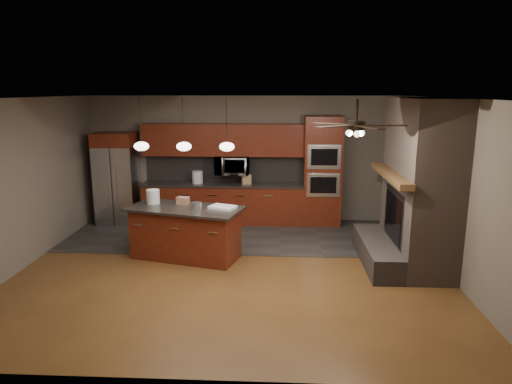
# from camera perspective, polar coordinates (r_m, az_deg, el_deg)

# --- Properties ---
(ground) EXTENTS (7.00, 7.00, 0.00)m
(ground) POSITION_cam_1_polar(r_m,az_deg,el_deg) (7.74, -2.92, -9.55)
(ground) COLOR brown
(ground) RESTS_ON ground
(ceiling) EXTENTS (7.00, 6.00, 0.02)m
(ceiling) POSITION_cam_1_polar(r_m,az_deg,el_deg) (7.17, -3.18, 11.65)
(ceiling) COLOR white
(ceiling) RESTS_ON back_wall
(back_wall) EXTENTS (7.00, 0.02, 2.80)m
(back_wall) POSITION_cam_1_polar(r_m,az_deg,el_deg) (10.27, -1.34, 4.13)
(back_wall) COLOR #635A4F
(back_wall) RESTS_ON ground
(right_wall) EXTENTS (0.02, 6.00, 2.80)m
(right_wall) POSITION_cam_1_polar(r_m,az_deg,el_deg) (7.79, 23.50, 0.32)
(right_wall) COLOR #635A4F
(right_wall) RESTS_ON ground
(left_wall) EXTENTS (0.02, 6.00, 2.80)m
(left_wall) POSITION_cam_1_polar(r_m,az_deg,el_deg) (8.43, -27.43, 0.82)
(left_wall) COLOR #635A4F
(left_wall) RESTS_ON ground
(slate_tile_patch) EXTENTS (7.00, 2.40, 0.01)m
(slate_tile_patch) POSITION_cam_1_polar(r_m,az_deg,el_deg) (9.42, -1.83, -5.39)
(slate_tile_patch) COLOR #2F2C2B
(slate_tile_patch) RESTS_ON ground
(fireplace_column) EXTENTS (1.30, 2.10, 2.80)m
(fireplace_column) POSITION_cam_1_polar(r_m,az_deg,el_deg) (8.04, 19.37, 0.26)
(fireplace_column) COLOR brown
(fireplace_column) RESTS_ON ground
(back_cabinetry) EXTENTS (3.59, 0.64, 2.20)m
(back_cabinetry) POSITION_cam_1_polar(r_m,az_deg,el_deg) (10.15, -4.11, 1.10)
(back_cabinetry) COLOR #622412
(back_cabinetry) RESTS_ON ground
(oven_tower) EXTENTS (0.80, 0.63, 2.38)m
(oven_tower) POSITION_cam_1_polar(r_m,az_deg,el_deg) (10.02, 8.29, 2.57)
(oven_tower) COLOR #622412
(oven_tower) RESTS_ON ground
(microwave) EXTENTS (0.73, 0.41, 0.50)m
(microwave) POSITION_cam_1_polar(r_m,az_deg,el_deg) (10.06, -3.01, 3.36)
(microwave) COLOR silver
(microwave) RESTS_ON back_cabinetry
(refrigerator) EXTENTS (0.86, 0.75, 2.02)m
(refrigerator) POSITION_cam_1_polar(r_m,az_deg,el_deg) (10.55, -16.95, 1.66)
(refrigerator) COLOR silver
(refrigerator) RESTS_ON ground
(kitchen_island) EXTENTS (2.14, 1.39, 0.92)m
(kitchen_island) POSITION_cam_1_polar(r_m,az_deg,el_deg) (8.17, -8.79, -5.01)
(kitchen_island) COLOR #622412
(kitchen_island) RESTS_ON ground
(white_bucket) EXTENTS (0.33, 0.33, 0.25)m
(white_bucket) POSITION_cam_1_polar(r_m,az_deg,el_deg) (8.39, -12.75, -0.57)
(white_bucket) COLOR silver
(white_bucket) RESTS_ON kitchen_island
(paint_can) EXTENTS (0.24, 0.24, 0.13)m
(paint_can) POSITION_cam_1_polar(r_m,az_deg,el_deg) (7.82, -7.50, -1.79)
(paint_can) COLOR silver
(paint_can) RESTS_ON kitchen_island
(paint_tray) EXTENTS (0.51, 0.45, 0.04)m
(paint_tray) POSITION_cam_1_polar(r_m,az_deg,el_deg) (7.90, -4.20, -1.90)
(paint_tray) COLOR white
(paint_tray) RESTS_ON kitchen_island
(cardboard_box) EXTENTS (0.23, 0.19, 0.13)m
(cardboard_box) POSITION_cam_1_polar(r_m,az_deg,el_deg) (8.27, -9.13, -1.06)
(cardboard_box) COLOR #9C6D50
(cardboard_box) RESTS_ON kitchen_island
(counter_bucket) EXTENTS (0.25, 0.25, 0.27)m
(counter_bucket) POSITION_cam_1_polar(r_m,az_deg,el_deg) (10.17, -7.33, 1.85)
(counter_bucket) COLOR silver
(counter_bucket) RESTS_ON back_cabinetry
(counter_box) EXTENTS (0.22, 0.19, 0.21)m
(counter_box) POSITION_cam_1_polar(r_m,az_deg,el_deg) (9.99, -1.21, 1.60)
(counter_box) COLOR tan
(counter_box) RESTS_ON back_cabinetry
(pendant_left) EXTENTS (0.26, 0.26, 0.92)m
(pendant_left) POSITION_cam_1_polar(r_m,az_deg,el_deg) (8.24, -14.13, 5.60)
(pendant_left) COLOR black
(pendant_left) RESTS_ON ceiling
(pendant_center) EXTENTS (0.26, 0.26, 0.92)m
(pendant_center) POSITION_cam_1_polar(r_m,az_deg,el_deg) (8.06, -9.00, 5.67)
(pendant_center) COLOR black
(pendant_center) RESTS_ON ceiling
(pendant_right) EXTENTS (0.26, 0.26, 0.92)m
(pendant_right) POSITION_cam_1_polar(r_m,az_deg,el_deg) (7.94, -3.66, 5.70)
(pendant_right) COLOR black
(pendant_right) RESTS_ON ceiling
(ceiling_fan) EXTENTS (1.27, 1.33, 0.41)m
(ceiling_fan) POSITION_cam_1_polar(r_m,az_deg,el_deg) (6.43, 12.42, 8.21)
(ceiling_fan) COLOR black
(ceiling_fan) RESTS_ON ceiling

